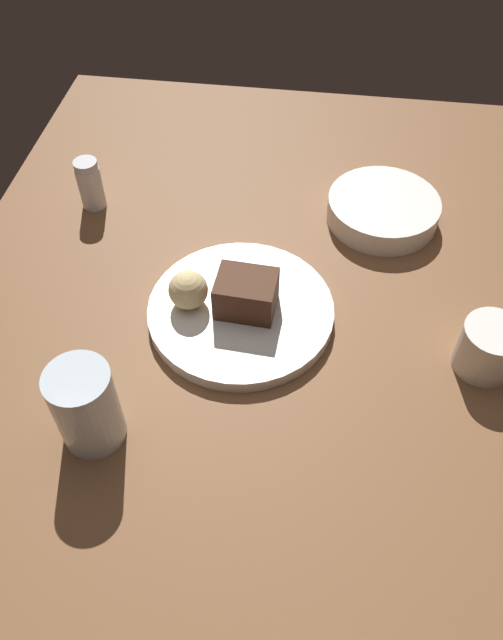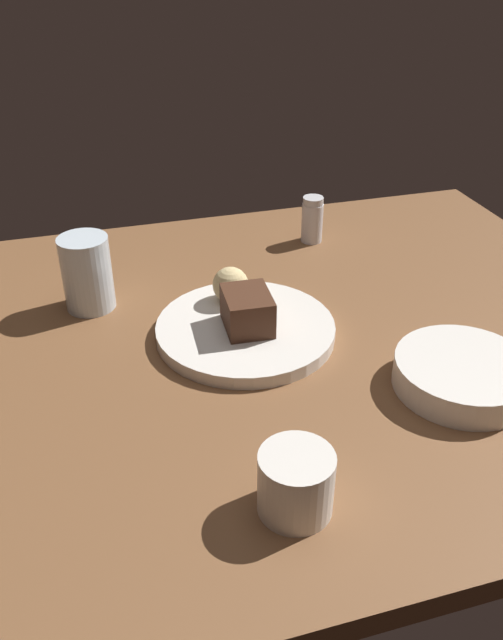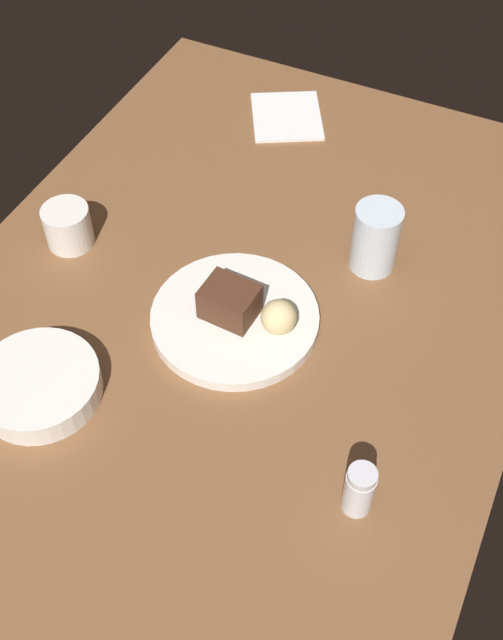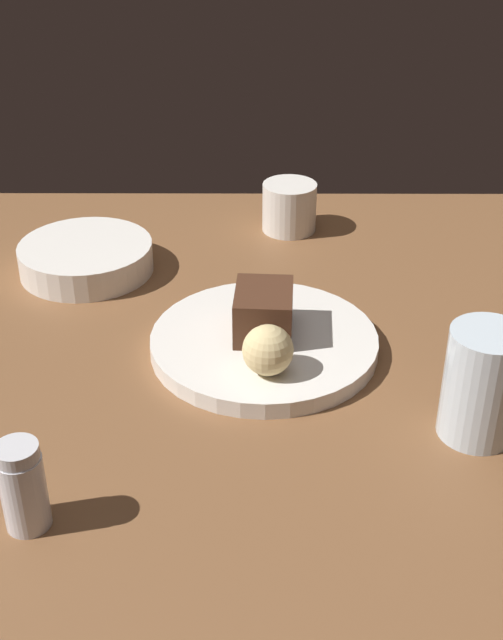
% 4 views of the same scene
% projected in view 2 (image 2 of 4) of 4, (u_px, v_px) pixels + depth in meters
% --- Properties ---
extents(dining_table, '(1.20, 0.84, 0.03)m').
position_uv_depth(dining_table, '(226.00, 353.00, 0.89)').
color(dining_table, brown).
rests_on(dining_table, ground).
extents(dessert_plate, '(0.24, 0.24, 0.02)m').
position_uv_depth(dessert_plate, '(245.00, 330.00, 0.89)').
color(dessert_plate, white).
rests_on(dessert_plate, dining_table).
extents(chocolate_cake_slice, '(0.06, 0.08, 0.05)m').
position_uv_depth(chocolate_cake_slice, '(247.00, 311.00, 0.87)').
color(chocolate_cake_slice, '#472819').
rests_on(chocolate_cake_slice, dessert_plate).
extents(bread_roll, '(0.05, 0.05, 0.05)m').
position_uv_depth(bread_roll, '(230.00, 285.00, 0.92)').
color(bread_roll, '#DBC184').
rests_on(bread_roll, dessert_plate).
extents(salt_shaker, '(0.04, 0.04, 0.08)m').
position_uv_depth(salt_shaker, '(312.00, 220.00, 1.13)').
color(salt_shaker, silver).
rests_on(salt_shaker, dining_table).
extents(water_glass, '(0.07, 0.07, 0.11)m').
position_uv_depth(water_glass, '(87.00, 273.00, 0.93)').
color(water_glass, silver).
rests_on(water_glass, dining_table).
extents(side_bowl, '(0.17, 0.17, 0.04)m').
position_uv_depth(side_bowl, '(463.00, 374.00, 0.79)').
color(side_bowl, white).
rests_on(side_bowl, dining_table).
extents(coffee_cup, '(0.07, 0.07, 0.07)m').
position_uv_depth(coffee_cup, '(296.00, 483.00, 0.62)').
color(coffee_cup, silver).
rests_on(coffee_cup, dining_table).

